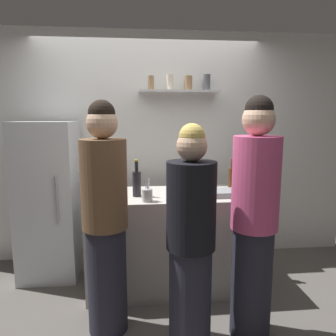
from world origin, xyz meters
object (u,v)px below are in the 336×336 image
at_px(refrigerator, 49,200).
at_px(person_brown_jacket, 105,221).
at_px(baking_pan, 223,193).
at_px(wine_bottle_amber_glass, 232,178).
at_px(wine_bottle_dark_glass, 137,183).
at_px(water_bottle_plastic, 106,184).
at_px(person_pink_top, 254,221).
at_px(utensil_holder, 147,195).
at_px(person_blonde, 191,243).

relative_size(refrigerator, person_brown_jacket, 0.91).
xyz_separation_m(baking_pan, wine_bottle_amber_glass, (0.16, 0.26, 0.09)).
height_order(wine_bottle_dark_glass, water_bottle_plastic, wine_bottle_dark_glass).
distance_m(wine_bottle_amber_glass, person_pink_top, 0.95).
xyz_separation_m(utensil_holder, wine_bottle_dark_glass, (-0.09, 0.19, 0.07)).
height_order(utensil_holder, person_pink_top, person_pink_top).
relative_size(water_bottle_plastic, person_blonde, 0.16).
xyz_separation_m(wine_bottle_dark_glass, person_blonde, (0.37, -0.81, -0.26)).
relative_size(wine_bottle_amber_glass, water_bottle_plastic, 1.21).
bearing_deg(water_bottle_plastic, person_brown_jacket, -85.19).
distance_m(baking_pan, wine_bottle_amber_glass, 0.32).
distance_m(refrigerator, wine_bottle_dark_glass, 1.03).
distance_m(refrigerator, person_blonde, 1.78).
bearing_deg(wine_bottle_dark_glass, person_pink_top, -40.30).
xyz_separation_m(baking_pan, person_pink_top, (0.05, -0.67, -0.05)).
bearing_deg(person_brown_jacket, person_pink_top, -50.95).
bearing_deg(utensil_holder, person_brown_jacket, -131.04).
bearing_deg(person_pink_top, baking_pan, 14.53).
xyz_separation_m(wine_bottle_amber_glass, person_pink_top, (-0.11, -0.93, -0.14)).
bearing_deg(refrigerator, person_brown_jacket, -55.65).
height_order(water_bottle_plastic, person_blonde, person_blonde).
xyz_separation_m(baking_pan, wine_bottle_dark_glass, (-0.80, 0.05, 0.10)).
distance_m(baking_pan, wine_bottle_dark_glass, 0.81).
bearing_deg(utensil_holder, water_bottle_plastic, 148.85).
height_order(wine_bottle_amber_glass, wine_bottle_dark_glass, wine_bottle_dark_glass).
height_order(wine_bottle_dark_glass, person_brown_jacket, person_brown_jacket).
bearing_deg(wine_bottle_amber_glass, person_pink_top, -96.94).
bearing_deg(wine_bottle_amber_glass, water_bottle_plastic, -172.23).
xyz_separation_m(baking_pan, utensil_holder, (-0.71, -0.13, 0.03)).
height_order(person_pink_top, person_blonde, person_pink_top).
distance_m(refrigerator, person_pink_top, 2.10).
height_order(refrigerator, utensil_holder, refrigerator).
bearing_deg(refrigerator, person_blonde, -44.07).
bearing_deg(baking_pan, utensil_holder, -169.31).
bearing_deg(refrigerator, baking_pan, -15.49).
height_order(baking_pan, water_bottle_plastic, water_bottle_plastic).
distance_m(baking_pan, person_brown_jacket, 1.16).
bearing_deg(baking_pan, person_brown_jacket, -153.94).
bearing_deg(person_brown_jacket, wine_bottle_dark_glass, 24.61).
height_order(utensil_holder, person_brown_jacket, person_brown_jacket).
relative_size(wine_bottle_dark_glass, water_bottle_plastic, 1.36).
xyz_separation_m(refrigerator, baking_pan, (1.71, -0.47, 0.15)).
bearing_deg(refrigerator, person_pink_top, -33.02).
bearing_deg(wine_bottle_amber_glass, utensil_holder, -155.55).
height_order(utensil_holder, water_bottle_plastic, water_bottle_plastic).
bearing_deg(person_brown_jacket, refrigerator, 81.76).
height_order(refrigerator, baking_pan, refrigerator).
distance_m(water_bottle_plastic, person_pink_top, 1.37).
bearing_deg(person_pink_top, refrigerator, 67.54).
bearing_deg(baking_pan, refrigerator, 164.51).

